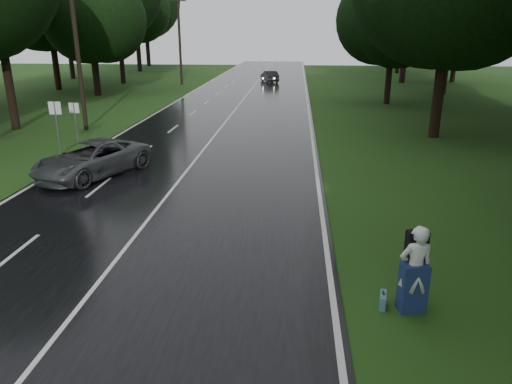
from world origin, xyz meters
TOP-DOWN VIEW (x-y plane):
  - ground at (0.00, 0.00)m, footprint 160.00×160.00m
  - road at (0.00, 20.00)m, footprint 12.00×140.00m
  - lane_center at (0.00, 20.00)m, footprint 0.12×140.00m
  - grey_car at (-3.87, 9.54)m, footprint 4.46×5.87m
  - far_car at (1.49, 49.61)m, footprint 2.52×4.24m
  - hitchhiker at (7.53, 0.05)m, footprint 0.83×0.77m
  - suitcase at (6.91, 0.12)m, footprint 0.22×0.48m
  - utility_pole_mid at (-8.50, 19.46)m, footprint 1.80×0.28m
  - utility_pole_far at (-8.50, 45.89)m, footprint 1.80×0.28m
  - road_sign_a at (-7.20, 13.33)m, footprint 0.64×0.10m
  - road_sign_b at (-7.20, 15.40)m, footprint 0.55×0.10m
  - tree_left_d at (-13.04, 19.23)m, footprint 10.50×10.50m
  - tree_left_e at (-14.46, 35.92)m, footprint 7.64×7.64m
  - tree_left_f at (-15.81, 46.90)m, footprint 11.73×11.73m
  - tree_right_d at (13.00, 19.09)m, footprint 9.77×9.77m
  - tree_right_e at (12.56, 32.51)m, footprint 7.81×7.81m
  - tree_right_f at (17.43, 50.34)m, footprint 10.69×10.69m

SIDE VIEW (x-z plane):
  - ground at x=0.00m, z-range 0.00..0.00m
  - utility_pole_mid at x=-8.50m, z-range -4.53..4.53m
  - utility_pole_far at x=-8.50m, z-range -5.05..5.05m
  - road_sign_a at x=-7.20m, z-range -1.33..1.33m
  - road_sign_b at x=-7.20m, z-range -1.15..1.15m
  - tree_left_d at x=-13.04m, z-range -8.20..8.20m
  - tree_left_e at x=-14.46m, z-range -5.97..5.97m
  - tree_left_f at x=-15.81m, z-range -9.16..9.16m
  - tree_right_d at x=13.00m, z-range -7.63..7.63m
  - tree_right_e at x=12.56m, z-range -6.10..6.10m
  - tree_right_f at x=17.43m, z-range -8.35..8.35m
  - road at x=0.00m, z-range 0.00..0.04m
  - lane_center at x=0.00m, z-range 0.04..0.05m
  - suitcase at x=6.91m, z-range 0.00..0.33m
  - far_car at x=1.49m, z-range 0.04..1.36m
  - grey_car at x=-3.87m, z-range 0.04..1.52m
  - hitchhiker at x=7.53m, z-range -0.07..1.99m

